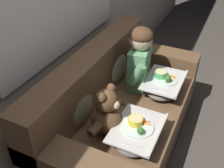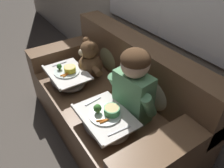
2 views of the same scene
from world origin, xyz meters
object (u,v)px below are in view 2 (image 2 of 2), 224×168
at_px(throw_pillow_behind_child, 156,87).
at_px(child_figure, 134,83).
at_px(throw_pillow_behind_teddy, 110,54).
at_px(lap_tray_child, 105,121).
at_px(couch, 112,102).
at_px(teddy_bear, 89,61).
at_px(lap_tray_teddy, 68,77).

relative_size(throw_pillow_behind_child, child_figure, 0.68).
relative_size(throw_pillow_behind_teddy, lap_tray_child, 0.79).
relative_size(couch, throw_pillow_behind_teddy, 4.97).
bearing_deg(teddy_bear, child_figure, 0.38).
xyz_separation_m(throw_pillow_behind_teddy, lap_tray_child, (0.66, -0.47, -0.11)).
relative_size(teddy_bear, lap_tray_teddy, 0.96).
bearing_deg(child_figure, throw_pillow_behind_teddy, 160.82).
xyz_separation_m(couch, teddy_bear, (-0.33, -0.04, 0.28)).
relative_size(child_figure, lap_tray_teddy, 1.31).
bearing_deg(lap_tray_child, child_figure, 90.04).
relative_size(child_figure, teddy_bear, 1.37).
relative_size(teddy_bear, lap_tray_child, 0.94).
height_order(teddy_bear, lap_tray_child, teddy_bear).
distance_m(throw_pillow_behind_child, child_figure, 0.27).
relative_size(couch, lap_tray_teddy, 4.03).
height_order(throw_pillow_behind_child, teddy_bear, teddy_bear).
relative_size(throw_pillow_behind_child, teddy_bear, 0.93).
bearing_deg(lap_tray_teddy, throw_pillow_behind_child, 35.49).
xyz_separation_m(couch, child_figure, (0.33, -0.04, 0.43)).
height_order(throw_pillow_behind_teddy, teddy_bear, teddy_bear).
bearing_deg(lap_tray_child, throw_pillow_behind_child, 90.03).
distance_m(throw_pillow_behind_child, throw_pillow_behind_teddy, 0.66).
distance_m(couch, child_figure, 0.54).
relative_size(couch, lap_tray_child, 3.93).
bearing_deg(throw_pillow_behind_teddy, child_figure, -19.18).
bearing_deg(throw_pillow_behind_child, throw_pillow_behind_teddy, 180.00).
xyz_separation_m(throw_pillow_behind_child, lap_tray_child, (0.00, -0.47, -0.11)).
distance_m(child_figure, lap_tray_child, 0.34).
bearing_deg(teddy_bear, throw_pillow_behind_teddy, 89.88).
relative_size(throw_pillow_behind_teddy, teddy_bear, 0.84).
bearing_deg(child_figure, lap_tray_teddy, -159.96).
bearing_deg(lap_tray_child, lap_tray_teddy, -179.94).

